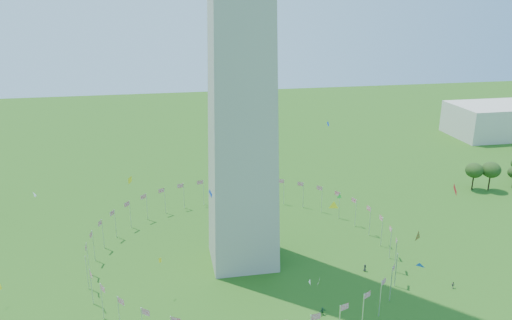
% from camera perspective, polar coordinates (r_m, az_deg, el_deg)
% --- Properties ---
extents(flag_ring, '(80.24, 80.24, 9.00)m').
position_cam_1_polar(flag_ring, '(136.13, -1.52, -9.64)').
color(flag_ring, silver).
rests_on(flag_ring, ground).
extents(gov_building_east_a, '(50.00, 30.00, 16.00)m').
position_cam_1_polar(gov_building_east_a, '(283.03, 26.23, 4.13)').
color(gov_building_east_a, beige).
rests_on(gov_building_east_a, ground).
extents(kites_aloft, '(127.33, 74.49, 39.70)m').
position_cam_1_polar(kites_aloft, '(105.15, 8.30, -8.07)').
color(kites_aloft, blue).
rests_on(kites_aloft, ground).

